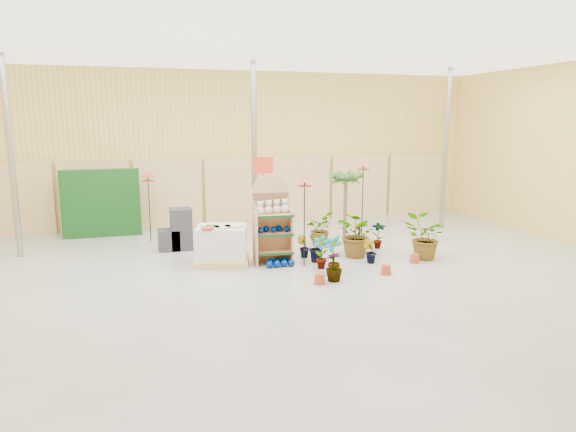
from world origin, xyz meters
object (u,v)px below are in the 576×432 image
object	(u,v)px
bird_table_front	(305,181)
potted_plant_2	(358,234)
display_shelf	(272,223)
pallet_stack	(222,245)

from	to	relation	value
bird_table_front	potted_plant_2	xyz separation A→B (m)	(1.40, 0.38, -1.30)
display_shelf	pallet_stack	bearing A→B (deg)	177.37
display_shelf	bird_table_front	size ratio (longest dim) A/B	0.98
display_shelf	pallet_stack	distance (m)	1.19
bird_table_front	potted_plant_2	distance (m)	1.94
potted_plant_2	bird_table_front	bearing A→B (deg)	-164.86
potted_plant_2	display_shelf	bearing A→B (deg)	175.76
display_shelf	potted_plant_2	size ratio (longest dim) A/B	1.83
display_shelf	pallet_stack	xyz separation A→B (m)	(-1.08, 0.18, -0.47)
pallet_stack	potted_plant_2	xyz separation A→B (m)	(3.05, -0.33, 0.12)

